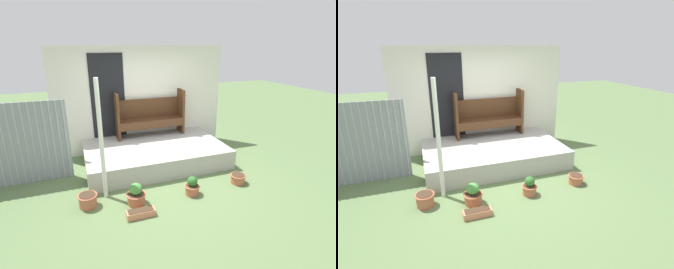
{
  "view_description": "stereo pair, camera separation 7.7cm",
  "coord_description": "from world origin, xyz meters",
  "views": [
    {
      "loc": [
        -1.55,
        -4.41,
        2.65
      ],
      "look_at": [
        0.18,
        0.34,
        0.88
      ],
      "focal_mm": 28.0,
      "sensor_mm": 36.0,
      "label": 1
    },
    {
      "loc": [
        -1.47,
        -4.44,
        2.65
      ],
      "look_at": [
        0.18,
        0.34,
        0.88
      ],
      "focal_mm": 28.0,
      "sensor_mm": 36.0,
      "label": 2
    }
  ],
  "objects": [
    {
      "name": "ground_plane",
      "position": [
        0.0,
        0.0,
        0.0
      ],
      "size": [
        24.0,
        24.0,
        0.0
      ],
      "primitive_type": "plane",
      "color": "#5B7547"
    },
    {
      "name": "porch_slab",
      "position": [
        0.08,
        0.96,
        0.21
      ],
      "size": [
        3.12,
        1.92,
        0.43
      ],
      "color": "#B2AFA8",
      "rests_on": "ground_plane"
    },
    {
      "name": "house_wall",
      "position": [
        0.04,
        1.95,
        1.31
      ],
      "size": [
        4.32,
        0.08,
        2.6
      ],
      "color": "white",
      "rests_on": "ground_plane"
    },
    {
      "name": "support_post",
      "position": [
        -1.2,
        -0.14,
        1.07
      ],
      "size": [
        0.08,
        0.08,
        2.14
      ],
      "color": "white",
      "rests_on": "ground_plane"
    },
    {
      "name": "bench",
      "position": [
        0.19,
        1.69,
        0.97
      ],
      "size": [
        1.7,
        0.4,
        1.12
      ],
      "rotation": [
        0.0,
        0.0,
        -0.0
      ],
      "color": "#4C2D19",
      "rests_on": "porch_slab"
    },
    {
      "name": "flower_pot_left",
      "position": [
        -1.52,
        -0.35,
        0.13
      ],
      "size": [
        0.34,
        0.34,
        0.23
      ],
      "color": "#B26042",
      "rests_on": "ground_plane"
    },
    {
      "name": "flower_pot_middle",
      "position": [
        -0.73,
        -0.55,
        0.17
      ],
      "size": [
        0.34,
        0.34,
        0.39
      ],
      "color": "#B26042",
      "rests_on": "ground_plane"
    },
    {
      "name": "flower_pot_right",
      "position": [
        0.31,
        -0.61,
        0.16
      ],
      "size": [
        0.29,
        0.29,
        0.36
      ],
      "color": "#B26042",
      "rests_on": "ground_plane"
    },
    {
      "name": "flower_pot_far_right",
      "position": [
        1.34,
        -0.54,
        0.1
      ],
      "size": [
        0.31,
        0.31,
        0.19
      ],
      "color": "#B26042",
      "rests_on": "ground_plane"
    },
    {
      "name": "planter_box_rect",
      "position": [
        -0.74,
        -0.92,
        0.06
      ],
      "size": [
        0.46,
        0.16,
        0.12
      ],
      "color": "tan",
      "rests_on": "ground_plane"
    }
  ]
}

